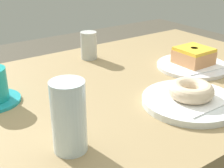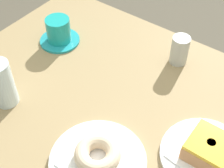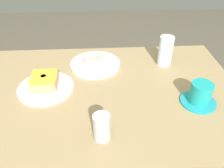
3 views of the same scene
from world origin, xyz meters
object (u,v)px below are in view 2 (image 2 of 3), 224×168
object	(u,v)px
plate_glazed_square	(206,156)
coffee_cup	(59,32)
plate_sugar_ring	(98,161)
sugar_jar	(180,50)
water_glass	(2,84)
donut_sugar_ring	(98,154)
donut_glazed_square	(209,148)

from	to	relation	value
plate_glazed_square	coffee_cup	bearing A→B (deg)	-11.50
plate_sugar_ring	sugar_jar	distance (m)	0.42
water_glass	coffee_cup	xyz separation A→B (m)	(0.06, -0.27, -0.03)
plate_glazed_square	water_glass	distance (m)	0.54
plate_glazed_square	water_glass	world-z (taller)	water_glass
water_glass	donut_sugar_ring	bearing A→B (deg)	179.27
water_glass	sugar_jar	world-z (taller)	water_glass
donut_glazed_square	coffee_cup	xyz separation A→B (m)	(0.57, -0.12, 0.00)
coffee_cup	sugar_jar	distance (m)	0.38
donut_sugar_ring	water_glass	xyz separation A→B (m)	(0.31, -0.00, 0.03)
sugar_jar	plate_glazed_square	bearing A→B (deg)	130.01
plate_glazed_square	sugar_jar	size ratio (longest dim) A/B	2.43
plate_glazed_square	plate_sugar_ring	bearing A→B (deg)	39.74
sugar_jar	coffee_cup	bearing A→B (deg)	21.73
donut_glazed_square	coffee_cup	world-z (taller)	coffee_cup
coffee_cup	plate_sugar_ring	bearing A→B (deg)	143.48
donut_glazed_square	plate_glazed_square	bearing A→B (deg)	0.00
water_glass	sugar_jar	xyz separation A→B (m)	(-0.29, -0.41, -0.02)
donut_sugar_ring	water_glass	bearing A→B (deg)	-0.73
coffee_cup	sugar_jar	bearing A→B (deg)	-158.27
plate_sugar_ring	donut_sugar_ring	xyz separation A→B (m)	(0.00, 0.00, 0.03)
plate_glazed_square	donut_glazed_square	size ratio (longest dim) A/B	2.25
donut_glazed_square	coffee_cup	distance (m)	0.58
donut_sugar_ring	sugar_jar	world-z (taller)	sugar_jar
plate_sugar_ring	donut_glazed_square	bearing A→B (deg)	-140.26
plate_sugar_ring	sugar_jar	world-z (taller)	sugar_jar
plate_sugar_ring	water_glass	distance (m)	0.32
sugar_jar	donut_sugar_ring	bearing A→B (deg)	92.88
water_glass	coffee_cup	bearing A→B (deg)	-77.45
plate_glazed_square	sugar_jar	xyz separation A→B (m)	(0.22, -0.26, 0.04)
plate_sugar_ring	plate_glazed_square	size ratio (longest dim) A/B	1.03
donut_sugar_ring	water_glass	world-z (taller)	water_glass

